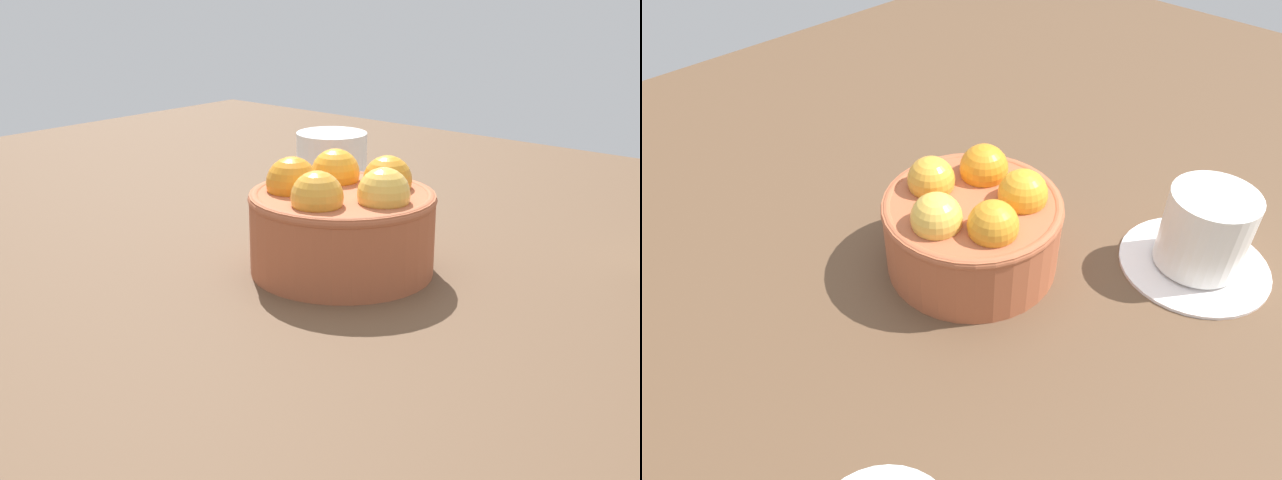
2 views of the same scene
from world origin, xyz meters
TOP-DOWN VIEW (x-y plane):
  - ground_plane at (0.00, 0.00)cm, footprint 143.15×111.94cm
  - terracotta_bowl at (-0.02, -0.01)cm, footprint 14.81×14.81cm
  - coffee_cup at (-12.95, 14.16)cm, footprint 12.62×12.62cm

SIDE VIEW (x-z plane):
  - ground_plane at x=0.00cm, z-range -3.37..0.00cm
  - coffee_cup at x=-12.95cm, z-range -0.51..6.97cm
  - terracotta_bowl at x=-0.02cm, z-range -0.37..8.77cm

